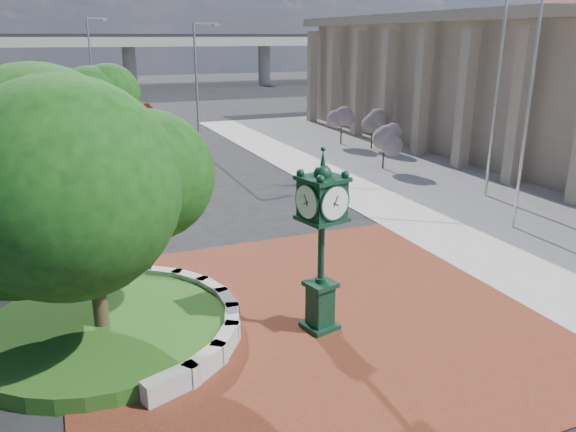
# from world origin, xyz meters

# --- Properties ---
(ground) EXTENTS (200.00, 200.00, 0.00)m
(ground) POSITION_xyz_m (0.00, 0.00, 0.00)
(ground) COLOR black
(ground) RESTS_ON ground
(plaza) EXTENTS (12.00, 12.00, 0.04)m
(plaza) POSITION_xyz_m (0.00, -1.00, 0.02)
(plaza) COLOR maroon
(plaza) RESTS_ON ground
(sidewalk) EXTENTS (20.00, 50.00, 0.04)m
(sidewalk) POSITION_xyz_m (16.00, 10.00, 0.02)
(sidewalk) COLOR #9E9B93
(sidewalk) RESTS_ON ground
(planter_wall) EXTENTS (2.96, 6.77, 0.54)m
(planter_wall) POSITION_xyz_m (-2.71, -0.00, 0.27)
(planter_wall) COLOR #9E9B93
(planter_wall) RESTS_ON ground
(grass_bed) EXTENTS (6.10, 6.10, 0.40)m
(grass_bed) POSITION_xyz_m (-5.00, 0.00, 0.20)
(grass_bed) COLOR #224814
(grass_bed) RESTS_ON ground
(civic_building) EXTENTS (17.35, 44.00, 8.60)m
(civic_building) POSITION_xyz_m (23.60, 12.00, 4.33)
(civic_building) COLOR tan
(civic_building) RESTS_ON ground
(overpass) EXTENTS (90.00, 12.00, 7.50)m
(overpass) POSITION_xyz_m (-0.22, 70.00, 6.54)
(overpass) COLOR #9E9B93
(overpass) RESTS_ON ground
(tree_planter) EXTENTS (5.20, 5.20, 6.33)m
(tree_planter) POSITION_xyz_m (-5.00, 0.00, 3.72)
(tree_planter) COLOR #38281C
(tree_planter) RESTS_ON ground
(tree_street) EXTENTS (4.40, 4.40, 5.45)m
(tree_street) POSITION_xyz_m (-4.00, 18.00, 3.24)
(tree_street) COLOR #38281C
(tree_street) RESTS_ON ground
(post_clock) EXTENTS (1.14, 1.14, 4.66)m
(post_clock) POSITION_xyz_m (0.18, -1.65, 2.56)
(post_clock) COLOR black
(post_clock) RESTS_ON ground
(parked_car) EXTENTS (2.39, 4.29, 1.38)m
(parked_car) POSITION_xyz_m (2.25, 40.89, 0.69)
(parked_car) COLOR #62160E
(parked_car) RESTS_ON ground
(flagpole_a) EXTENTS (1.48, 0.32, 9.54)m
(flagpole_a) POSITION_xyz_m (10.63, 2.65, 4.89)
(flagpole_a) COLOR silver
(flagpole_a) RESTS_ON ground
(flagpole_b) EXTENTS (1.74, 0.43, 11.26)m
(flagpole_b) POSITION_xyz_m (12.82, 6.74, 5.77)
(flagpole_b) COLOR silver
(flagpole_b) RESTS_ON ground
(street_lamp_near) EXTENTS (1.79, 0.36, 8.00)m
(street_lamp_near) POSITION_xyz_m (3.28, 22.78, 4.69)
(street_lamp_near) COLOR slate
(street_lamp_near) RESTS_ON ground
(street_lamp_far) EXTENTS (1.90, 0.82, 8.78)m
(street_lamp_far) POSITION_xyz_m (-1.66, 42.53, 5.15)
(street_lamp_far) COLOR slate
(street_lamp_far) RESTS_ON ground
(shrub_near) EXTENTS (1.20, 1.20, 2.20)m
(shrub_near) POSITION_xyz_m (11.39, 13.50, 1.59)
(shrub_near) COLOR #38281C
(shrub_near) RESTS_ON ground
(shrub_mid) EXTENTS (1.20, 1.20, 2.20)m
(shrub_mid) POSITION_xyz_m (13.84, 18.94, 1.59)
(shrub_mid) COLOR #38281C
(shrub_mid) RESTS_ON ground
(shrub_far) EXTENTS (1.20, 1.20, 2.20)m
(shrub_far) POSITION_xyz_m (12.73, 21.20, 1.59)
(shrub_far) COLOR #38281C
(shrub_far) RESTS_ON ground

